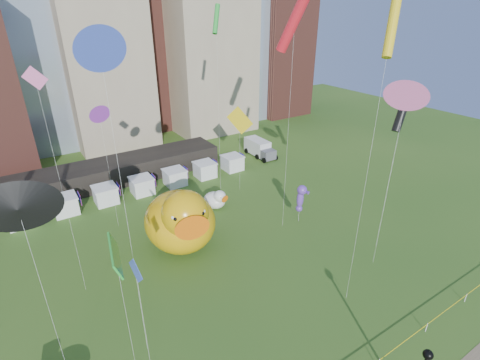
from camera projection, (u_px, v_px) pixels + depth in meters
skyline at (85, 22)px, 61.28m from camera, size 101.00×23.00×68.00m
pavilion at (94, 176)px, 52.46m from camera, size 38.00×6.00×3.20m
vendor_tents at (142, 186)px, 50.62m from camera, size 33.24×2.80×2.40m
big_duck at (181, 219)px, 37.95m from camera, size 9.02×10.98×7.93m
small_duck at (216, 199)px, 46.82m from camera, size 3.37×3.88×2.73m
seahorse_green at (177, 211)px, 38.31m from camera, size 1.78×1.98×5.90m
seahorse_purple at (301, 196)px, 42.88m from camera, size 1.45×1.67×4.94m
box_truck at (259, 148)px, 63.32m from camera, size 2.78×6.62×2.80m
kite_0 at (295, 19)px, 33.56m from camera, size 2.44×3.71×25.86m
kite_1 at (38, 92)px, 25.72m from camera, size 1.62×0.61×20.19m
kite_2 at (404, 107)px, 33.02m from camera, size 2.78×1.48×17.85m
kite_3 at (115, 255)px, 20.97m from camera, size 1.12×3.57×11.39m
kite_4 at (392, 29)px, 22.96m from camera, size 2.14×1.75×24.47m
kite_5 at (100, 49)px, 18.38m from camera, size 2.17×1.33×23.09m
kite_7 at (99, 114)px, 37.56m from camera, size 1.70×0.97×14.64m
kite_9 at (406, 96)px, 29.83m from camera, size 1.04×2.49×18.49m
kite_10 at (18, 209)px, 18.14m from camera, size 2.89×0.80×16.14m
kite_11 at (216, 20)px, 41.20m from camera, size 1.78×1.71×24.18m
kite_12 at (240, 121)px, 47.75m from camera, size 2.20×3.10×12.14m
kite_13 at (136, 275)px, 21.16m from camera, size 0.29×1.62×10.78m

